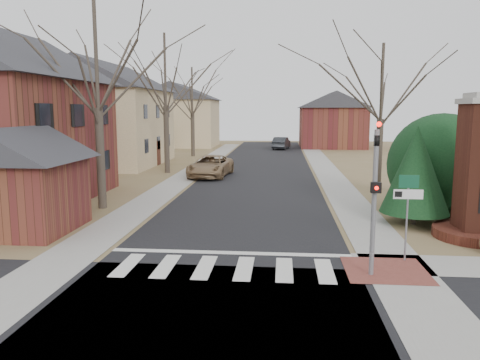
# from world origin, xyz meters

# --- Properties ---
(ground) EXTENTS (120.00, 120.00, 0.00)m
(ground) POSITION_xyz_m (0.00, 0.00, 0.00)
(ground) COLOR brown
(ground) RESTS_ON ground
(main_street) EXTENTS (8.00, 70.00, 0.01)m
(main_street) POSITION_xyz_m (0.00, 22.00, 0.01)
(main_street) COLOR black
(main_street) RESTS_ON ground
(cross_street) EXTENTS (120.00, 8.00, 0.01)m
(cross_street) POSITION_xyz_m (0.00, -3.00, 0.01)
(cross_street) COLOR black
(cross_street) RESTS_ON ground
(crosswalk_zone) EXTENTS (8.00, 2.20, 0.02)m
(crosswalk_zone) POSITION_xyz_m (0.00, 0.80, 0.01)
(crosswalk_zone) COLOR silver
(crosswalk_zone) RESTS_ON ground
(stop_bar) EXTENTS (8.00, 0.35, 0.02)m
(stop_bar) POSITION_xyz_m (0.00, 2.30, 0.01)
(stop_bar) COLOR silver
(stop_bar) RESTS_ON ground
(sidewalk_right_main) EXTENTS (2.00, 60.00, 0.02)m
(sidewalk_right_main) POSITION_xyz_m (5.20, 22.00, 0.01)
(sidewalk_right_main) COLOR gray
(sidewalk_right_main) RESTS_ON ground
(sidewalk_left) EXTENTS (2.00, 60.00, 0.02)m
(sidewalk_left) POSITION_xyz_m (-5.20, 22.00, 0.01)
(sidewalk_left) COLOR gray
(sidewalk_left) RESTS_ON ground
(curb_apron) EXTENTS (2.40, 2.40, 0.02)m
(curb_apron) POSITION_xyz_m (4.80, 1.00, 0.01)
(curb_apron) COLOR brown
(curb_apron) RESTS_ON ground
(traffic_signal_pole) EXTENTS (0.28, 0.41, 4.50)m
(traffic_signal_pole) POSITION_xyz_m (4.30, 0.57, 2.59)
(traffic_signal_pole) COLOR slate
(traffic_signal_pole) RESTS_ON ground
(sign_post) EXTENTS (0.90, 0.07, 2.75)m
(sign_post) POSITION_xyz_m (5.59, 1.99, 1.95)
(sign_post) COLOR slate
(sign_post) RESTS_ON ground
(house_stucco_left) EXTENTS (9.80, 12.80, 9.28)m
(house_stucco_left) POSITION_xyz_m (-13.50, 27.00, 4.59)
(house_stucco_left) COLOR #D5B68E
(house_stucco_left) RESTS_ON ground
(garage_left) EXTENTS (4.80, 4.80, 4.29)m
(garage_left) POSITION_xyz_m (-8.52, 4.49, 2.24)
(garage_left) COLOR brown
(garage_left) RESTS_ON ground
(house_distant_left) EXTENTS (10.80, 8.80, 8.53)m
(house_distant_left) POSITION_xyz_m (-12.01, 48.00, 4.25)
(house_distant_left) COLOR #D5B68E
(house_distant_left) RESTS_ON ground
(house_distant_right) EXTENTS (8.80, 8.80, 7.30)m
(house_distant_right) POSITION_xyz_m (7.99, 47.99, 3.65)
(house_distant_right) COLOR brown
(house_distant_right) RESTS_ON ground
(evergreen_near) EXTENTS (2.80, 2.80, 4.10)m
(evergreen_near) POSITION_xyz_m (7.20, 7.00, 2.30)
(evergreen_near) COLOR #473D33
(evergreen_near) RESTS_ON ground
(evergreen_mass) EXTENTS (4.80, 4.80, 4.80)m
(evergreen_mass) POSITION_xyz_m (9.00, 9.50, 2.40)
(evergreen_mass) COLOR black
(evergreen_mass) RESTS_ON ground
(bare_tree_0) EXTENTS (8.05, 8.05, 11.15)m
(bare_tree_0) POSITION_xyz_m (-7.00, 9.00, 7.70)
(bare_tree_0) COLOR #473D33
(bare_tree_0) RESTS_ON ground
(bare_tree_1) EXTENTS (8.40, 8.40, 11.64)m
(bare_tree_1) POSITION_xyz_m (-7.00, 22.00, 8.03)
(bare_tree_1) COLOR #473D33
(bare_tree_1) RESTS_ON ground
(bare_tree_2) EXTENTS (7.35, 7.35, 10.19)m
(bare_tree_2) POSITION_xyz_m (-7.50, 35.00, 7.03)
(bare_tree_2) COLOR #473D33
(bare_tree_2) RESTS_ON ground
(bare_tree_3) EXTENTS (7.00, 7.00, 9.70)m
(bare_tree_3) POSITION_xyz_m (7.50, 16.00, 6.69)
(bare_tree_3) COLOR #473D33
(bare_tree_3) RESTS_ON ground
(pickup_truck) EXTENTS (2.98, 5.65, 1.51)m
(pickup_truck) POSITION_xyz_m (-3.40, 20.22, 0.76)
(pickup_truck) COLOR #8E704D
(pickup_truck) RESTS_ON ground
(distant_car) EXTENTS (2.32, 4.71, 1.49)m
(distant_car) POSITION_xyz_m (1.60, 44.55, 0.74)
(distant_car) COLOR #2F3236
(distant_car) RESTS_ON ground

